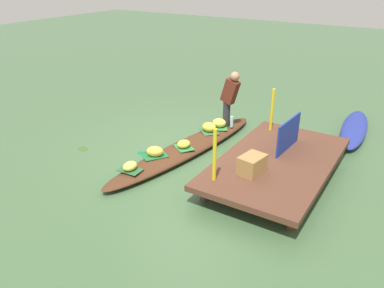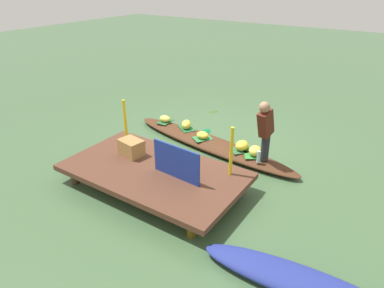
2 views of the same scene
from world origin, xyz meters
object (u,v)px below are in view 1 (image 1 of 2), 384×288
object	(u,v)px
banana_bunch_0	(184,144)
market_banner	(288,134)
banana_bunch_1	(130,166)
water_bottle	(232,122)
banana_bunch_3	(209,127)
banana_bunch_4	(155,151)
vendor_boat	(187,148)
vendor_person	(230,95)
banana_bunch_2	(219,123)
produce_crate	(252,165)
moored_boat	(354,128)

from	to	relation	value
banana_bunch_0	market_banner	xyz separation A→B (m)	(-0.64, 1.86, 0.40)
banana_bunch_1	water_bottle	bearing A→B (deg)	167.40
banana_bunch_3	banana_bunch_4	world-z (taller)	same
vendor_boat	vendor_person	size ratio (longest dim) A/B	3.46
banana_bunch_3	banana_bunch_2	bearing A→B (deg)	167.91
banana_bunch_4	water_bottle	distance (m)	2.15
banana_bunch_1	banana_bunch_4	distance (m)	0.67
banana_bunch_0	market_banner	distance (m)	2.01
banana_bunch_2	vendor_person	size ratio (longest dim) A/B	0.24
banana_bunch_1	banana_bunch_4	size ratio (longest dim) A/B	0.90
banana_bunch_1	produce_crate	xyz separation A→B (m)	(-0.73, 1.97, 0.25)
vendor_boat	water_bottle	world-z (taller)	water_bottle
banana_bunch_2	produce_crate	xyz separation A→B (m)	(1.83, 1.59, 0.23)
market_banner	produce_crate	size ratio (longest dim) A/B	2.16
moored_boat	banana_bunch_3	size ratio (longest dim) A/B	7.90
banana_bunch_3	market_banner	xyz separation A→B (m)	(0.32, 1.84, 0.37)
moored_boat	banana_bunch_4	bearing A→B (deg)	-44.35
banana_bunch_2	banana_bunch_3	size ratio (longest dim) A/B	0.96
banana_bunch_0	water_bottle	distance (m)	1.50
banana_bunch_0	banana_bunch_3	world-z (taller)	banana_bunch_3
banana_bunch_3	banana_bunch_0	bearing A→B (deg)	-1.18
moored_boat	market_banner	xyz separation A→B (m)	(2.37, -0.77, 0.55)
moored_boat	banana_bunch_1	xyz separation A→B (m)	(4.28, -2.93, 0.16)
banana_bunch_2	market_banner	xyz separation A→B (m)	(0.65, 1.77, 0.37)
produce_crate	banana_bunch_4	bearing A→B (deg)	-88.02
market_banner	produce_crate	world-z (taller)	market_banner
banana_bunch_2	vendor_person	xyz separation A→B (m)	(-0.21, 0.13, 0.60)
banana_bunch_2	market_banner	world-z (taller)	market_banner
banana_bunch_1	vendor_person	size ratio (longest dim) A/B	0.23
banana_bunch_0	banana_bunch_1	bearing A→B (deg)	-13.15
banana_bunch_3	market_banner	size ratio (longest dim) A/B	0.33
banana_bunch_0	banana_bunch_3	size ratio (longest dim) A/B	0.90
banana_bunch_1	vendor_person	bearing A→B (deg)	169.41
vendor_boat	water_bottle	distance (m)	1.35
banana_bunch_0	banana_bunch_1	distance (m)	1.31
banana_bunch_0	produce_crate	size ratio (longest dim) A/B	0.64
banana_bunch_3	market_banner	world-z (taller)	market_banner
vendor_person	water_bottle	distance (m)	0.59
moored_boat	vendor_person	bearing A→B (deg)	-63.78
vendor_boat	produce_crate	bearing A→B (deg)	75.26
banana_bunch_0	banana_bunch_1	xyz separation A→B (m)	(1.27, -0.30, 0.00)
vendor_boat	banana_bunch_4	xyz separation A→B (m)	(0.78, -0.22, 0.19)
vendor_boat	water_bottle	xyz separation A→B (m)	(-1.29, 0.35, 0.21)
moored_boat	banana_bunch_1	bearing A→B (deg)	-40.15
banana_bunch_1	banana_bunch_2	bearing A→B (deg)	171.43
banana_bunch_2	banana_bunch_4	distance (m)	1.93
moored_boat	banana_bunch_0	distance (m)	4.00
vendor_boat	banana_bunch_4	size ratio (longest dim) A/B	13.52
moored_boat	banana_bunch_2	bearing A→B (deg)	-61.78
banana_bunch_0	vendor_boat	bearing A→B (deg)	-169.04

